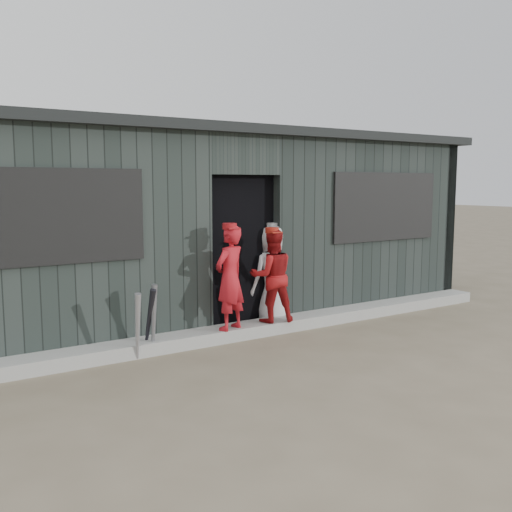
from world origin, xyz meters
TOP-DOWN VIEW (x-y plane):
  - ground at (0.00, 0.00)m, footprint 80.00×80.00m
  - curb at (0.00, 1.82)m, footprint 8.00×0.36m
  - bat_left at (-1.65, 1.56)m, footprint 0.13×0.27m
  - bat_mid at (-1.41, 1.69)m, footprint 0.07×0.16m
  - bat_right at (-1.44, 1.74)m, footprint 0.08×0.33m
  - player_red_left at (-0.42, 1.72)m, footprint 0.54×0.45m
  - player_red_right at (0.22, 1.78)m, footprint 0.68×0.59m
  - player_grey_back at (0.48, 2.14)m, footprint 0.73×0.55m
  - dugout at (-0.00, 3.50)m, footprint 8.30×3.30m

SIDE VIEW (x-z plane):
  - ground at x=0.00m, z-range 0.00..0.00m
  - curb at x=0.00m, z-range 0.00..0.15m
  - bat_right at x=-1.44m, z-range 0.00..0.76m
  - bat_left at x=-1.65m, z-range 0.00..0.76m
  - bat_mid at x=-1.41m, z-range 0.00..0.80m
  - player_grey_back at x=0.48m, z-range 0.00..1.35m
  - player_red_right at x=0.22m, z-range 0.15..1.32m
  - player_red_left at x=-0.42m, z-range 0.15..1.40m
  - dugout at x=0.00m, z-range -0.02..2.60m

